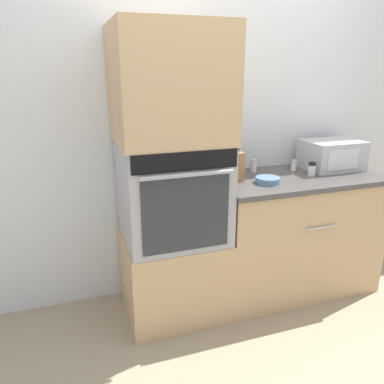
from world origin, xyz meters
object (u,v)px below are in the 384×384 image
wall_oven (172,191)px  bowl (268,180)px  microwave (332,155)px  condiment_jar_mid (294,165)px  condiment_jar_near (312,169)px  condiment_jar_far (254,166)px  knife_block (234,166)px

wall_oven → bowl: size_ratio=3.96×
microwave → condiment_jar_mid: microwave is taller
condiment_jar_near → condiment_jar_far: (-0.34, 0.21, -0.00)m
microwave → knife_block: knife_block is taller
condiment_jar_far → bowl: bearing=-97.9°
knife_block → condiment_jar_near: size_ratio=2.49×
wall_oven → condiment_jar_near: bearing=-1.7°
condiment_jar_near → knife_block: bearing=172.3°
wall_oven → condiment_jar_far: 0.70m
microwave → condiment_jar_near: (-0.25, -0.12, -0.06)m
wall_oven → microwave: bearing=3.9°
bowl → condiment_jar_far: size_ratio=1.72×
wall_oven → condiment_jar_mid: size_ratio=8.02×
bowl → condiment_jar_mid: size_ratio=2.03×
condiment_jar_mid → condiment_jar_far: size_ratio=0.85×
condiment_jar_mid → condiment_jar_far: 0.31m
condiment_jar_mid → condiment_jar_far: condiment_jar_far is taller
condiment_jar_far → microwave: bearing=-9.2°
wall_oven → condiment_jar_near: wall_oven is taller
condiment_jar_mid → microwave: bearing=-8.4°
knife_block → condiment_jar_mid: 0.53m
condiment_jar_near → condiment_jar_mid: bearing=104.3°
wall_oven → knife_block: (0.45, 0.05, 0.11)m
microwave → condiment_jar_far: microwave is taller
wall_oven → bowl: (0.63, -0.09, 0.04)m
bowl → wall_oven: bearing=171.8°
microwave → condiment_jar_mid: bearing=171.6°
microwave → condiment_jar_near: size_ratio=4.32×
microwave → condiment_jar_mid: (-0.29, 0.04, -0.07)m
wall_oven → microwave: wall_oven is taller
wall_oven → condiment_jar_mid: (0.97, 0.13, 0.06)m
microwave → bowl: (-0.63, -0.18, -0.09)m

